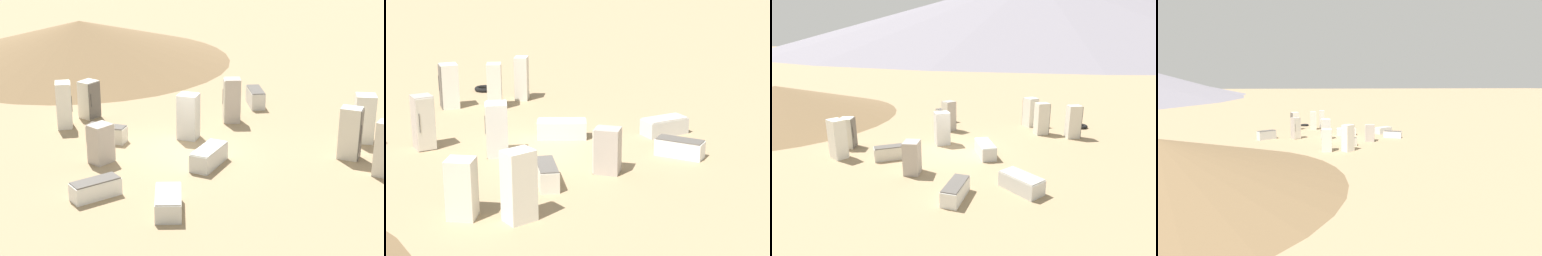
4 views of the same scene
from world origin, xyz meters
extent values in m
plane|color=#9E8460|center=(0.00, 0.00, 0.00)|extent=(1000.00, 1000.00, 0.00)
cone|color=gray|center=(142.97, 162.98, 15.26)|extent=(283.71, 283.71, 30.52)
cone|color=gray|center=(96.20, 181.68, 23.91)|extent=(328.32, 328.32, 47.82)
cone|color=brown|center=(-11.13, 10.70, 1.15)|extent=(17.31, 17.31, 2.30)
cube|color=silver|center=(-0.37, 1.29, 0.90)|extent=(0.80, 0.72, 1.79)
cube|color=beige|center=(-0.39, 1.64, 0.90)|extent=(0.72, 0.09, 1.72)
cylinder|color=#2D2D2D|center=(-0.13, 1.69, 0.99)|extent=(0.02, 0.02, 0.63)
cube|color=#A89E93|center=(-2.28, -2.15, 0.71)|extent=(0.85, 0.92, 1.42)
cube|color=beige|center=(-2.15, -1.78, 0.71)|extent=(0.59, 0.24, 1.36)
cylinder|color=#2D2D2D|center=(-1.93, -1.83, 0.78)|extent=(0.02, 0.02, 0.50)
cube|color=silver|center=(0.79, 6.32, 0.37)|extent=(1.28, 1.67, 0.74)
cube|color=#56514C|center=(0.79, 6.32, 0.76)|extent=(1.23, 1.60, 0.04)
cube|color=beige|center=(-5.27, 2.00, 0.80)|extent=(0.77, 0.83, 1.61)
cube|color=#56514C|center=(-4.94, 1.93, 0.80)|extent=(0.19, 0.68, 1.54)
cylinder|color=#2D2D2D|center=(-4.97, 1.68, 0.88)|extent=(0.02, 0.02, 0.56)
cube|color=silver|center=(5.99, 3.54, 0.94)|extent=(0.90, 0.87, 1.88)
cube|color=#56514C|center=(5.89, 3.90, 0.94)|extent=(0.70, 0.22, 1.80)
cylinder|color=#2D2D2D|center=(6.13, 4.00, 1.03)|extent=(0.02, 0.02, 0.66)
cube|color=white|center=(-0.99, -4.71, 0.28)|extent=(1.34, 1.65, 0.56)
cube|color=#56514C|center=(-0.99, -4.71, 0.58)|extent=(1.29, 1.58, 0.04)
cube|color=silver|center=(1.36, -0.94, 0.32)|extent=(0.81, 1.81, 0.63)
cube|color=silver|center=(1.36, -0.94, 0.65)|extent=(0.78, 1.74, 0.04)
cube|color=silver|center=(1.53, -4.73, 0.29)|extent=(1.39, 1.83, 0.58)
cube|color=#BCB7AD|center=(1.53, -4.73, 0.60)|extent=(1.33, 1.75, 0.04)
cube|color=beige|center=(7.17, 0.51, 0.96)|extent=(0.80, 0.66, 1.92)
cube|color=#56514C|center=(7.54, 0.46, 0.96)|extent=(0.12, 0.54, 1.84)
cylinder|color=#2D2D2D|center=(7.55, 0.26, 1.05)|extent=(0.02, 0.02, 0.67)
cube|color=beige|center=(5.76, 1.64, 0.96)|extent=(0.73, 0.60, 1.91)
cube|color=#56514C|center=(6.14, 1.64, 0.96)|extent=(0.05, 0.57, 1.84)
cylinder|color=#2D2D2D|center=(6.17, 1.43, 1.05)|extent=(0.02, 0.02, 0.67)
cube|color=beige|center=(-3.14, -0.25, 0.31)|extent=(1.58, 0.70, 0.61)
cube|color=#56514C|center=(-3.14, -0.25, 0.63)|extent=(1.52, 0.67, 0.04)
cube|color=#A89E93|center=(0.54, 3.82, 0.93)|extent=(0.86, 0.86, 1.87)
cube|color=beige|center=(0.23, 3.68, 0.93)|extent=(0.30, 0.59, 1.79)
cylinder|color=#2D2D2D|center=(0.11, 3.87, 1.03)|extent=(0.02, 0.02, 0.65)
cube|color=silver|center=(-5.57, 0.53, 0.95)|extent=(0.90, 0.95, 1.90)
cube|color=silver|center=(-5.31, 0.69, 0.95)|extent=(0.44, 0.63, 1.83)
cylinder|color=#2D2D2D|center=(-5.14, 0.49, 1.05)|extent=(0.02, 0.02, 0.67)
torus|color=black|center=(8.96, 2.28, 0.10)|extent=(0.93, 0.93, 0.20)
camera|label=1|loc=(8.82, -20.38, 8.88)|focal=60.00mm
camera|label=2|loc=(-20.72, 0.25, 7.03)|focal=60.00mm
camera|label=3|loc=(-3.09, -14.08, 5.36)|focal=28.00mm
camera|label=4|loc=(-25.94, 5.39, 4.62)|focal=28.00mm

